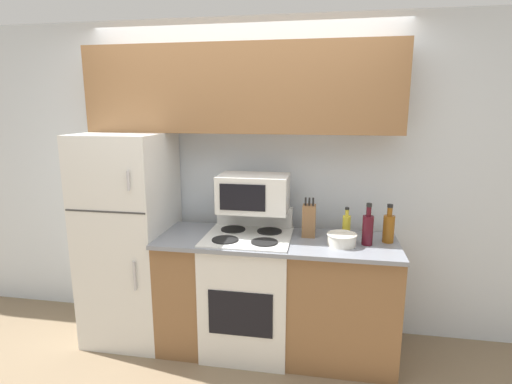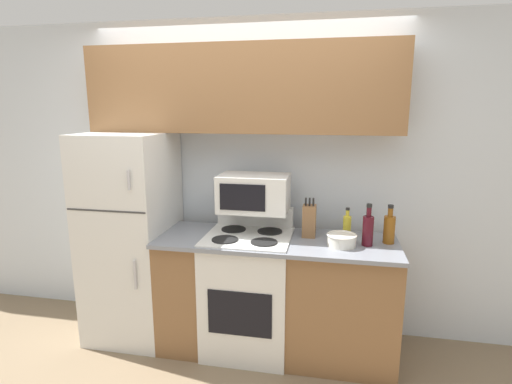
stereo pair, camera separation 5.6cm
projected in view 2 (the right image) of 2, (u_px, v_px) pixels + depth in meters
name	position (u px, v px, depth m)	size (l,w,h in m)	color
ground_plane	(227.00, 367.00, 2.92)	(12.00, 12.00, 0.00)	#7F6B51
wall_back	(247.00, 179.00, 3.34)	(8.00, 0.05, 2.55)	silver
lower_cabinets	(276.00, 295.00, 3.05)	(1.76, 0.62, 0.91)	brown
refrigerator	(132.00, 236.00, 3.24)	(0.64, 0.70, 1.67)	silver
upper_cabinets	(241.00, 89.00, 3.02)	(2.39, 0.31, 0.65)	brown
stove	(248.00, 291.00, 3.07)	(0.64, 0.60, 1.08)	silver
microwave	(254.00, 193.00, 3.02)	(0.52, 0.34, 0.28)	silver
knife_block	(309.00, 221.00, 2.97)	(0.10, 0.11, 0.30)	brown
bowl	(342.00, 240.00, 2.78)	(0.21, 0.21, 0.08)	silver
bottle_wine_red	(368.00, 229.00, 2.77)	(0.08, 0.08, 0.30)	#470F19
bottle_cooking_spray	(347.00, 225.00, 2.98)	(0.06, 0.06, 0.22)	gold
bottle_whiskey	(389.00, 228.00, 2.83)	(0.08, 0.08, 0.28)	brown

